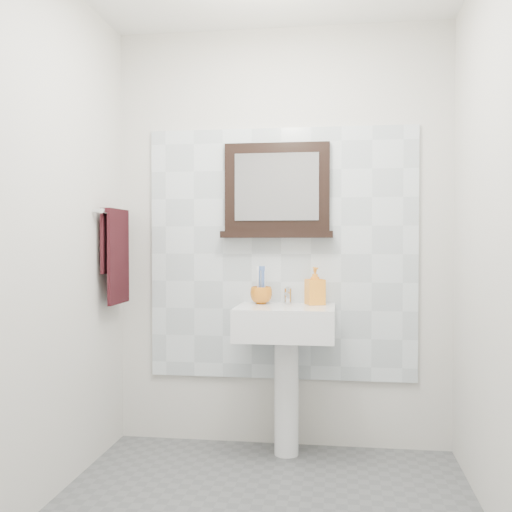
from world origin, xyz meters
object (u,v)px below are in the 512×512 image
(pedestal_sink, at_px, (286,338))
(framed_mirror, at_px, (277,193))
(toothbrush_cup, at_px, (261,295))
(soap_dispenser, at_px, (315,286))
(hand_towel, at_px, (116,249))

(pedestal_sink, distance_m, framed_mirror, 0.86)
(toothbrush_cup, height_order, soap_dispenser, soap_dispenser)
(pedestal_sink, height_order, soap_dispenser, soap_dispenser)
(hand_towel, bearing_deg, framed_mirror, 13.30)
(soap_dispenser, xyz_separation_m, framed_mirror, (-0.23, 0.09, 0.54))
(soap_dispenser, relative_size, hand_towel, 0.40)
(pedestal_sink, relative_size, framed_mirror, 1.45)
(toothbrush_cup, bearing_deg, hand_towel, -170.88)
(framed_mirror, bearing_deg, soap_dispenser, -20.76)
(soap_dispenser, height_order, hand_towel, hand_towel)
(toothbrush_cup, relative_size, soap_dispenser, 0.58)
(soap_dispenser, bearing_deg, pedestal_sink, -170.23)
(soap_dispenser, xyz_separation_m, hand_towel, (-1.15, -0.13, 0.21))
(hand_towel, bearing_deg, soap_dispenser, 6.46)
(pedestal_sink, relative_size, toothbrush_cup, 7.57)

